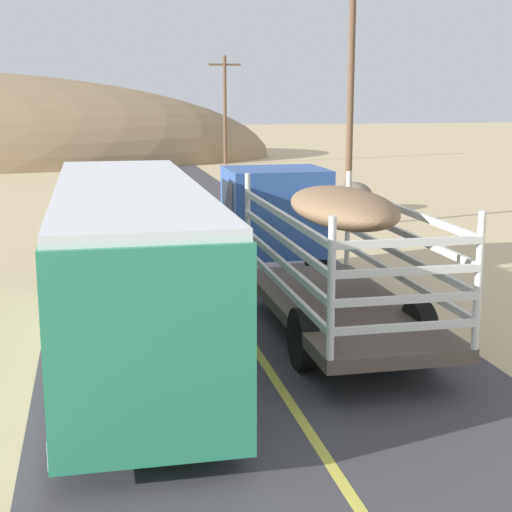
# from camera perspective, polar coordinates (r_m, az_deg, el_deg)

# --- Properties ---
(livestock_truck) EXTENTS (2.53, 9.70, 3.02)m
(livestock_truck) POSITION_cam_1_polar(r_m,az_deg,el_deg) (17.86, 3.07, 2.24)
(livestock_truck) COLOR #3359A5
(livestock_truck) RESTS_ON road_surface
(bus) EXTENTS (2.54, 10.00, 3.21)m
(bus) POSITION_cam_1_polar(r_m,az_deg,el_deg) (13.98, -9.28, -0.80)
(bus) COLOR #2D8C66
(bus) RESTS_ON road_surface
(power_pole_mid) EXTENTS (2.20, 0.24, 8.75)m
(power_pole_mid) POSITION_cam_1_polar(r_m,az_deg,el_deg) (28.15, 7.00, 11.58)
(power_pole_mid) COLOR brown
(power_pole_mid) RESTS_ON ground
(power_pole_far) EXTENTS (2.20, 0.24, 7.33)m
(power_pole_far) POSITION_cam_1_polar(r_m,az_deg,el_deg) (53.80, -2.31, 10.99)
(power_pole_far) COLOR brown
(power_pole_far) RESTS_ON ground
(boulder_mid_field) EXTENTS (1.66, 1.77, 1.23)m
(boulder_mid_field) POSITION_cam_1_polar(r_m,az_deg,el_deg) (32.25, 7.16, 4.38)
(boulder_mid_field) COLOR #756656
(boulder_mid_field) RESTS_ON ground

